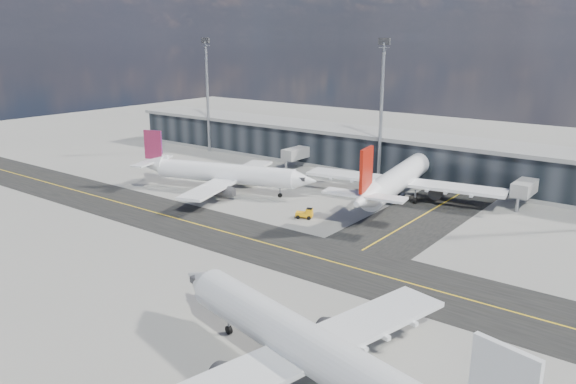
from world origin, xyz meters
name	(u,v)px	position (x,y,z in m)	size (l,w,h in m)	color
ground	(220,243)	(0.00, 0.00, 0.00)	(300.00, 300.00, 0.00)	gray
taxiway_lanes	(286,229)	(3.91, 10.74, 0.01)	(180.00, 63.00, 0.03)	black
terminal_concourse	(394,155)	(0.04, 54.93, 4.09)	(152.00, 19.80, 8.80)	black
floodlight_masts	(381,105)	(0.00, 48.00, 15.61)	(102.50, 0.70, 28.90)	gray
airliner_af	(223,173)	(-19.22, 20.93, 3.69)	(37.04, 31.92, 11.17)	white
airliner_redtail	(399,178)	(10.70, 35.81, 4.26)	(37.26, 43.50, 12.90)	white
airliner_near	(313,351)	(31.20, -21.10, 3.94)	(39.95, 34.32, 11.92)	silver
baggage_tug	(306,213)	(3.28, 17.04, 0.88)	(3.10, 2.32, 1.75)	#FDAA0D
service_van	(393,196)	(10.01, 35.24, 0.83)	(2.74, 5.94, 1.65)	white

